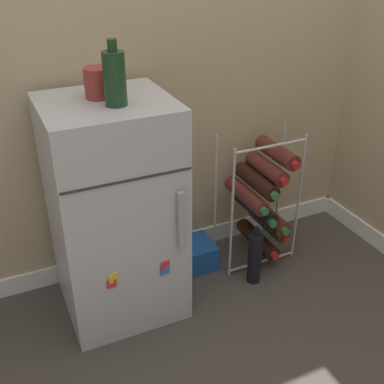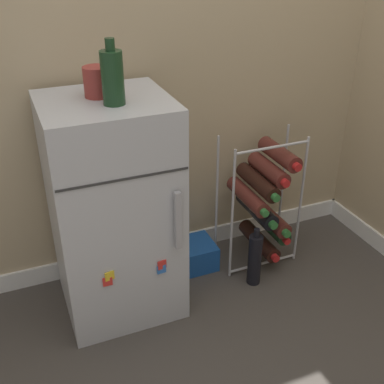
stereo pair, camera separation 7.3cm
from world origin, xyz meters
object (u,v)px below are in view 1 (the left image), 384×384
(wine_rack, at_px, (262,199))
(fridge_top_bottle, at_px, (115,78))
(fridge_top_cup, at_px, (98,83))
(soda_box, at_px, (190,255))
(mini_fridge, at_px, (115,212))
(loose_bottle_floor, at_px, (255,258))

(wine_rack, distance_m, fridge_top_bottle, 0.98)
(fridge_top_bottle, bearing_deg, fridge_top_cup, 107.21)
(fridge_top_cup, bearing_deg, soda_box, 8.98)
(mini_fridge, height_order, wine_rack, mini_fridge)
(wine_rack, height_order, fridge_top_cup, fridge_top_cup)
(wine_rack, xyz_separation_m, loose_bottle_floor, (-0.12, -0.16, -0.19))
(wine_rack, height_order, fridge_top_bottle, fridge_top_bottle)
(fridge_top_cup, xyz_separation_m, fridge_top_bottle, (0.03, -0.11, 0.04))
(mini_fridge, distance_m, wine_rack, 0.73)
(wine_rack, relative_size, fridge_top_cup, 6.06)
(soda_box, distance_m, loose_bottle_floor, 0.32)
(mini_fridge, relative_size, wine_rack, 1.41)
(soda_box, height_order, fridge_top_cup, fridge_top_cup)
(mini_fridge, distance_m, loose_bottle_floor, 0.69)
(fridge_top_bottle, bearing_deg, soda_box, 25.43)
(fridge_top_cup, height_order, fridge_top_bottle, fridge_top_bottle)
(mini_fridge, bearing_deg, loose_bottle_floor, -11.47)
(mini_fridge, height_order, loose_bottle_floor, mini_fridge)
(fridge_top_cup, bearing_deg, wine_rack, -0.11)
(fridge_top_bottle, bearing_deg, loose_bottle_floor, -5.58)
(fridge_top_cup, distance_m, fridge_top_bottle, 0.12)
(fridge_top_cup, bearing_deg, fridge_top_bottle, -72.79)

